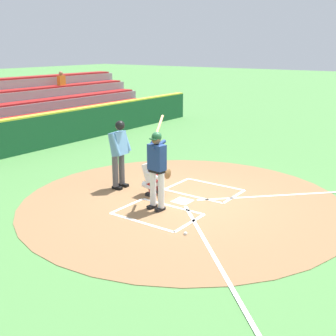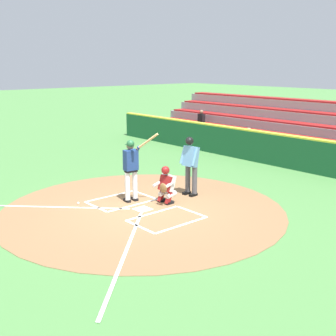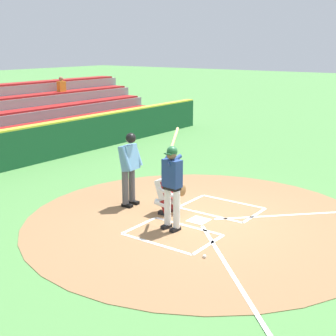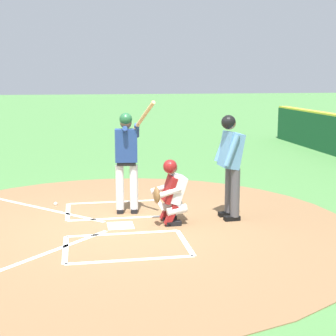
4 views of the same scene
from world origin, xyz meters
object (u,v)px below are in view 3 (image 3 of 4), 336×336
at_px(batter, 172,181).
at_px(catcher, 168,190).
at_px(baseball, 204,256).
at_px(plate_umpire, 130,164).

xyz_separation_m(batter, catcher, (-0.78, -0.68, -0.51)).
relative_size(batter, catcher, 1.88).
distance_m(catcher, baseball, 2.64).
relative_size(batter, baseball, 28.76).
height_order(batter, baseball, batter).
height_order(plate_umpire, baseball, plate_umpire).
bearing_deg(batter, catcher, -138.95).
distance_m(batter, catcher, 1.15).
xyz_separation_m(plate_umpire, baseball, (1.49, 3.11, -1.04)).
relative_size(plate_umpire, baseball, 25.20).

